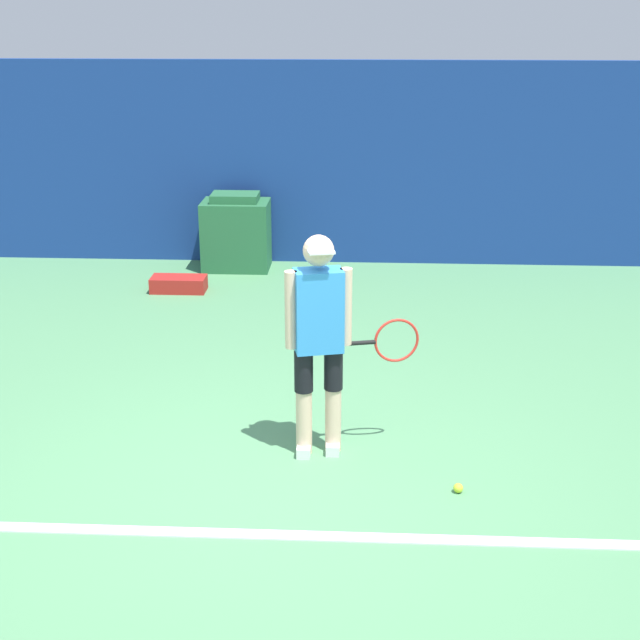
% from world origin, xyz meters
% --- Properties ---
extents(ground_plane, '(24.00, 24.00, 0.00)m').
position_xyz_m(ground_plane, '(0.00, 0.00, 0.00)').
color(ground_plane, '#518C5B').
extents(back_wall, '(24.00, 0.10, 2.52)m').
position_xyz_m(back_wall, '(0.00, 5.73, 1.26)').
color(back_wall, navy).
rests_on(back_wall, ground_plane).
extents(court_baseline, '(21.60, 0.10, 0.01)m').
position_xyz_m(court_baseline, '(0.00, -0.59, 0.01)').
color(court_baseline, white).
rests_on(court_baseline, ground_plane).
extents(tennis_player, '(0.97, 0.36, 1.67)m').
position_xyz_m(tennis_player, '(0.30, 0.55, 0.93)').
color(tennis_player, beige).
rests_on(tennis_player, ground_plane).
extents(tennis_ball, '(0.07, 0.07, 0.07)m').
position_xyz_m(tennis_ball, '(1.27, 0.01, 0.03)').
color(tennis_ball, '#D1E533').
rests_on(tennis_ball, ground_plane).
extents(covered_chair, '(0.83, 0.57, 0.96)m').
position_xyz_m(covered_chair, '(-1.00, 5.34, 0.45)').
color(covered_chair, '#28663D').
rests_on(covered_chair, ground_plane).
extents(equipment_bag, '(0.63, 0.30, 0.17)m').
position_xyz_m(equipment_bag, '(-1.55, 4.36, 0.09)').
color(equipment_bag, '#B2231E').
rests_on(equipment_bag, ground_plane).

